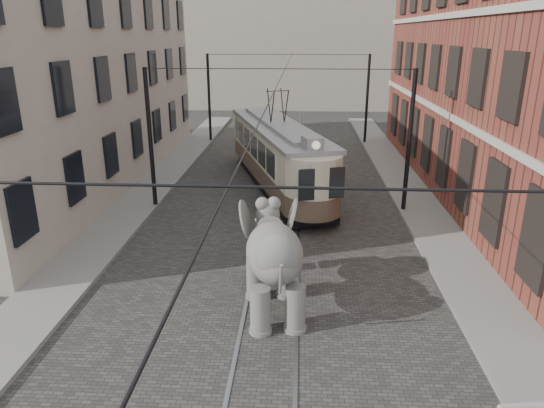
{
  "coord_description": "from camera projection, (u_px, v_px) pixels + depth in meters",
  "views": [
    {
      "loc": [
        0.73,
        -14.35,
        7.29
      ],
      "look_at": [
        -0.14,
        0.67,
        2.1
      ],
      "focal_mm": 32.77,
      "sensor_mm": 36.0,
      "label": 1
    }
  ],
  "objects": [
    {
      "name": "sidewalk_right",
      "position": [
        465.0,
        275.0,
        15.61
      ],
      "size": [
        2.0,
        60.0,
        0.15
      ],
      "primitive_type": "cube",
      "color": "slate",
      "rests_on": "ground"
    },
    {
      "name": "catenary",
      "position": [
        277.0,
        147.0,
        19.71
      ],
      "size": [
        11.0,
        30.2,
        6.0
      ],
      "primitive_type": null,
      "color": "black",
      "rests_on": "ground"
    },
    {
      "name": "tram",
      "position": [
        277.0,
        140.0,
        24.14
      ],
      "size": [
        5.89,
        12.18,
        4.76
      ],
      "primitive_type": null,
      "rotation": [
        0.0,
        0.0,
        0.3
      ],
      "color": "beige",
      "rests_on": "ground"
    },
    {
      "name": "ground",
      "position": [
        275.0,
        272.0,
        15.96
      ],
      "size": [
        120.0,
        120.0,
        0.0
      ],
      "primitive_type": "plane",
      "color": "#3E3C39"
    },
    {
      "name": "stucco_building",
      "position": [
        63.0,
        82.0,
        24.37
      ],
      "size": [
        7.0,
        24.0,
        10.0
      ],
      "primitive_type": "cube",
      "color": "gray",
      "rests_on": "ground"
    },
    {
      "name": "distant_block",
      "position": [
        295.0,
        36.0,
        51.43
      ],
      "size": [
        28.0,
        10.0,
        14.0
      ],
      "primitive_type": "cube",
      "color": "gray",
      "rests_on": "ground"
    },
    {
      "name": "sidewalk_left",
      "position": [
        78.0,
        265.0,
        16.29
      ],
      "size": [
        2.0,
        60.0,
        0.15
      ],
      "primitive_type": "cube",
      "color": "slate",
      "rests_on": "ground"
    },
    {
      "name": "brick_building",
      "position": [
        534.0,
        64.0,
        21.9
      ],
      "size": [
        8.0,
        26.0,
        12.0
      ],
      "primitive_type": "cube",
      "color": "maroon",
      "rests_on": "ground"
    },
    {
      "name": "elephant",
      "position": [
        274.0,
        267.0,
        13.21
      ],
      "size": [
        3.21,
        4.92,
        2.8
      ],
      "primitive_type": null,
      "rotation": [
        0.0,
        0.0,
        0.16
      ],
      "color": "#65635D",
      "rests_on": "ground"
    },
    {
      "name": "tram_rails",
      "position": [
        275.0,
        272.0,
        15.96
      ],
      "size": [
        1.54,
        80.0,
        0.02
      ],
      "primitive_type": null,
      "color": "slate",
      "rests_on": "ground"
    }
  ]
}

